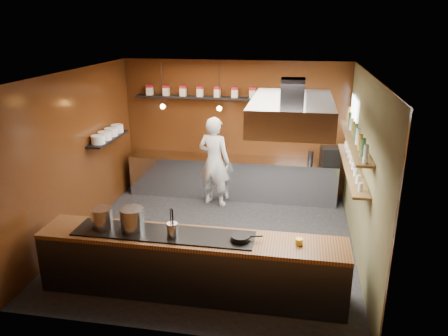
% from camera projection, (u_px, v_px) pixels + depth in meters
% --- Properties ---
extents(floor, '(5.00, 5.00, 0.00)m').
position_uv_depth(floor, '(213.00, 241.00, 7.94)').
color(floor, black).
rests_on(floor, ground).
extents(back_wall, '(5.00, 0.00, 5.00)m').
position_uv_depth(back_wall, '(235.00, 128.00, 9.79)').
color(back_wall, '#3B200A').
rests_on(back_wall, ground).
extents(left_wall, '(0.00, 5.00, 5.00)m').
position_uv_depth(left_wall, '(77.00, 155.00, 7.87)').
color(left_wall, '#3B200A').
rests_on(left_wall, ground).
extents(right_wall, '(0.00, 5.00, 5.00)m').
position_uv_depth(right_wall, '(364.00, 171.00, 7.05)').
color(right_wall, brown).
rests_on(right_wall, ground).
extents(ceiling, '(5.00, 5.00, 0.00)m').
position_uv_depth(ceiling, '(212.00, 73.00, 6.97)').
color(ceiling, silver).
rests_on(ceiling, back_wall).
extents(window_pane, '(0.00, 1.00, 1.00)m').
position_uv_depth(window_pane, '(353.00, 123.00, 8.51)').
color(window_pane, white).
rests_on(window_pane, right_wall).
extents(prep_counter, '(4.60, 0.65, 0.90)m').
position_uv_depth(prep_counter, '(232.00, 177.00, 9.82)').
color(prep_counter, silver).
rests_on(prep_counter, floor).
extents(pass_counter, '(4.40, 0.72, 0.94)m').
position_uv_depth(pass_counter, '(191.00, 264.00, 6.30)').
color(pass_counter, '#38383D').
rests_on(pass_counter, floor).
extents(tin_shelf, '(2.60, 0.26, 0.04)m').
position_uv_depth(tin_shelf, '(194.00, 97.00, 9.58)').
color(tin_shelf, black).
rests_on(tin_shelf, back_wall).
extents(plate_shelf, '(0.30, 1.40, 0.04)m').
position_uv_depth(plate_shelf, '(108.00, 139.00, 8.76)').
color(plate_shelf, black).
rests_on(plate_shelf, left_wall).
extents(bottle_shelf_upper, '(0.26, 2.80, 0.04)m').
position_uv_depth(bottle_shelf_upper, '(355.00, 140.00, 7.22)').
color(bottle_shelf_upper, brown).
rests_on(bottle_shelf_upper, right_wall).
extents(bottle_shelf_lower, '(0.26, 2.80, 0.04)m').
position_uv_depth(bottle_shelf_lower, '(352.00, 167.00, 7.37)').
color(bottle_shelf_lower, brown).
rests_on(bottle_shelf_lower, right_wall).
extents(extractor_hood, '(1.20, 2.00, 0.72)m').
position_uv_depth(extractor_hood, '(292.00, 112.00, 6.55)').
color(extractor_hood, '#38383D').
rests_on(extractor_hood, ceiling).
extents(pendant_left, '(0.10, 0.10, 0.95)m').
position_uv_depth(pendant_left, '(163.00, 104.00, 9.06)').
color(pendant_left, black).
rests_on(pendant_left, ceiling).
extents(pendant_right, '(0.10, 0.10, 0.95)m').
position_uv_depth(pendant_right, '(219.00, 106.00, 8.86)').
color(pendant_right, black).
rests_on(pendant_right, ceiling).
extents(storage_tins, '(2.43, 0.13, 0.22)m').
position_uv_depth(storage_tins, '(200.00, 91.00, 9.51)').
color(storage_tins, beige).
rests_on(storage_tins, tin_shelf).
extents(plate_stacks, '(0.26, 1.16, 0.16)m').
position_uv_depth(plate_stacks, '(108.00, 134.00, 8.72)').
color(plate_stacks, white).
rests_on(plate_stacks, plate_shelf).
extents(bottles, '(0.06, 2.66, 0.24)m').
position_uv_depth(bottles, '(355.00, 132.00, 7.17)').
color(bottles, silver).
rests_on(bottles, bottle_shelf_upper).
extents(wine_glasses, '(0.07, 2.37, 0.13)m').
position_uv_depth(wine_glasses, '(352.00, 163.00, 7.34)').
color(wine_glasses, silver).
rests_on(wine_glasses, bottle_shelf_lower).
extents(stockpot_large, '(0.42, 0.42, 0.34)m').
position_uv_depth(stockpot_large, '(132.00, 219.00, 6.23)').
color(stockpot_large, '#B2B5B9').
rests_on(stockpot_large, pass_counter).
extents(stockpot_small, '(0.35, 0.35, 0.29)m').
position_uv_depth(stockpot_small, '(102.00, 218.00, 6.34)').
color(stockpot_small, silver).
rests_on(stockpot_small, pass_counter).
extents(utensil_crock, '(0.16, 0.16, 0.20)m').
position_uv_depth(utensil_crock, '(172.00, 230.00, 6.07)').
color(utensil_crock, '#B4B6BB').
rests_on(utensil_crock, pass_counter).
extents(frying_pan, '(0.44, 0.28, 0.07)m').
position_uv_depth(frying_pan, '(241.00, 238.00, 5.99)').
color(frying_pan, black).
rests_on(frying_pan, pass_counter).
extents(butter_jar, '(0.13, 0.13, 0.09)m').
position_uv_depth(butter_jar, '(299.00, 242.00, 5.91)').
color(butter_jar, yellow).
rests_on(butter_jar, pass_counter).
extents(espresso_machine, '(0.42, 0.41, 0.36)m').
position_uv_depth(espresso_machine, '(330.00, 156.00, 9.24)').
color(espresso_machine, black).
rests_on(espresso_machine, prep_counter).
extents(chef, '(0.80, 0.63, 1.93)m').
position_uv_depth(chef, '(214.00, 162.00, 9.23)').
color(chef, white).
rests_on(chef, floor).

